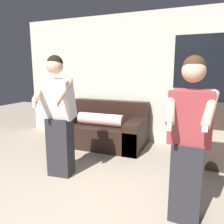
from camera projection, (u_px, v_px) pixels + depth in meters
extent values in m
cube|color=beige|center=(146.00, 79.00, 4.59)|extent=(5.93, 0.06, 2.70)
cube|color=black|center=(204.00, 70.00, 4.12)|extent=(1.10, 0.01, 1.30)
cube|color=black|center=(103.00, 134.00, 4.55)|extent=(1.71, 0.99, 0.45)
cube|color=black|center=(110.00, 110.00, 4.82)|extent=(1.71, 0.22, 0.44)
cube|color=black|center=(74.00, 128.00, 4.80)|extent=(0.28, 0.99, 0.59)
cube|color=black|center=(137.00, 135.00, 4.28)|extent=(0.28, 0.99, 0.59)
cylinder|color=beige|center=(101.00, 119.00, 4.38)|extent=(0.94, 0.24, 0.24)
cube|color=#332823|center=(207.00, 147.00, 3.78)|extent=(0.96, 0.94, 0.47)
cube|color=#332823|center=(208.00, 116.00, 4.03)|extent=(0.96, 0.20, 0.49)
cube|color=#332823|center=(183.00, 141.00, 3.91)|extent=(0.18, 0.94, 0.57)
cube|color=tan|center=(208.00, 134.00, 3.69)|extent=(0.82, 0.75, 0.01)
cube|color=#332319|center=(61.00, 109.00, 5.24)|extent=(0.52, 0.36, 0.04)
cylinder|color=#332319|center=(51.00, 123.00, 5.25)|extent=(0.04, 0.04, 0.60)
cylinder|color=#332319|center=(66.00, 124.00, 5.09)|extent=(0.04, 0.04, 0.60)
cylinder|color=#332319|center=(58.00, 120.00, 5.50)|extent=(0.04, 0.04, 0.60)
cylinder|color=#332319|center=(73.00, 122.00, 5.35)|extent=(0.04, 0.04, 0.60)
cube|color=tan|center=(56.00, 106.00, 5.25)|extent=(0.10, 0.02, 0.17)
cube|color=tan|center=(61.00, 106.00, 5.22)|extent=(0.13, 0.02, 0.15)
cube|color=#28282D|center=(61.00, 147.00, 3.21)|extent=(0.36, 0.27, 0.86)
cube|color=silver|center=(57.00, 99.00, 3.05)|extent=(0.48, 0.38, 0.58)
sphere|color=#DBAD8E|center=(55.00, 66.00, 2.94)|extent=(0.23, 0.23, 0.23)
sphere|color=black|center=(55.00, 63.00, 2.94)|extent=(0.22, 0.22, 0.22)
cylinder|color=#DBAD8E|center=(39.00, 91.00, 2.93)|extent=(0.18, 0.36, 0.32)
cube|color=white|center=(34.00, 103.00, 2.81)|extent=(0.04, 0.04, 0.13)
cylinder|color=#DBAD8E|center=(63.00, 92.00, 2.83)|extent=(0.11, 0.36, 0.32)
cube|color=white|center=(56.00, 104.00, 2.73)|extent=(0.05, 0.04, 0.08)
cube|color=#28282D|center=(186.00, 182.00, 2.23)|extent=(0.32, 0.26, 0.83)
cube|color=#99383D|center=(191.00, 117.00, 2.09)|extent=(0.42, 0.27, 0.54)
sphere|color=#DBAD8E|center=(194.00, 71.00, 2.01)|extent=(0.22, 0.22, 0.22)
sphere|color=#3D2819|center=(194.00, 67.00, 2.01)|extent=(0.21, 0.21, 0.21)
cylinder|color=#DBAD8E|center=(171.00, 106.00, 2.01)|extent=(0.12, 0.36, 0.31)
cube|color=white|center=(170.00, 123.00, 1.89)|extent=(0.04, 0.04, 0.13)
cylinder|color=#DBAD8E|center=(210.00, 109.00, 1.87)|extent=(0.16, 0.36, 0.31)
cube|color=white|center=(205.00, 127.00, 1.77)|extent=(0.05, 0.04, 0.08)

